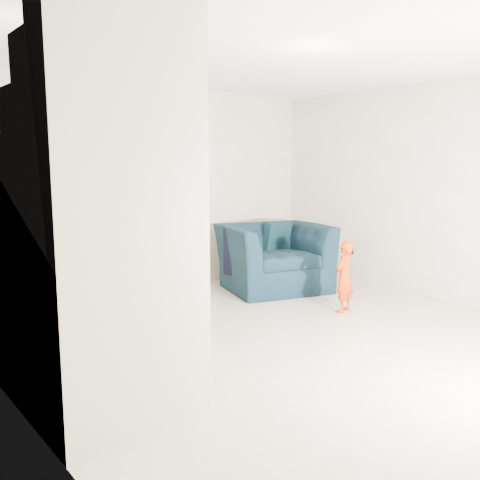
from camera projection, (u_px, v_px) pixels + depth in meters
name	position (u px, v px, depth m)	size (l,w,h in m)	color
floor	(308.00, 345.00, 4.79)	(5.50, 5.50, 0.00)	tan
ceiling	(315.00, 46.00, 4.39)	(5.50, 5.50, 0.00)	silver
back_wall	(157.00, 190.00, 6.69)	(5.00, 5.00, 0.00)	#A59786
left_wall	(24.00, 221.00, 3.02)	(5.50, 5.50, 0.00)	#A59786
right_wall	(452.00, 192.00, 6.16)	(5.50, 5.50, 0.00)	#A59786
armchair	(274.00, 257.00, 6.90)	(1.35, 1.18, 0.88)	black
toddler	(344.00, 277.00, 5.81)	(0.30, 0.20, 0.83)	#9F2705
side_table	(320.00, 259.00, 7.58)	(0.44, 0.44, 0.44)	white
staircase	(74.00, 264.00, 3.81)	(1.02, 3.03, 3.62)	#ADA089
cushion	(277.00, 236.00, 7.23)	(0.42, 0.12, 0.40)	black
throw	(238.00, 253.00, 6.54)	(0.06, 0.56, 0.63)	black
phone	(351.00, 250.00, 5.81)	(0.02, 0.05, 0.10)	black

